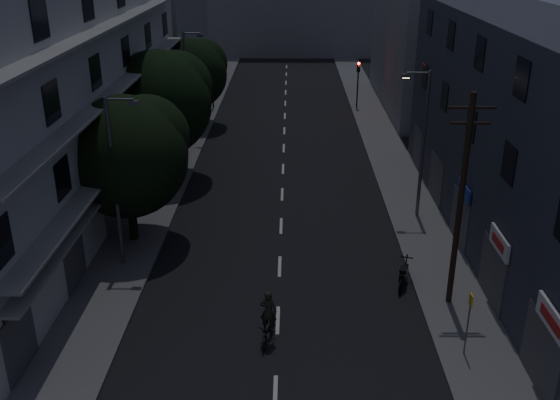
{
  "coord_description": "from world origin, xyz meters",
  "views": [
    {
      "loc": [
        0.44,
        -15.01,
        14.41
      ],
      "look_at": [
        0.0,
        12.0,
        3.0
      ],
      "focal_mm": 40.0,
      "sensor_mm": 36.0,
      "label": 1
    }
  ],
  "objects_px": {
    "utility_pole": "(461,199)",
    "motorcycle": "(403,276)",
    "bus_stop_sign": "(469,313)",
    "cyclist": "(268,325)"
  },
  "relations": [
    {
      "from": "bus_stop_sign",
      "to": "motorcycle",
      "type": "relative_size",
      "value": 1.32
    },
    {
      "from": "utility_pole",
      "to": "cyclist",
      "type": "xyz_separation_m",
      "value": [
        -7.56,
        -2.79,
        -4.11
      ]
    },
    {
      "from": "utility_pole",
      "to": "bus_stop_sign",
      "type": "bearing_deg",
      "value": -94.24
    },
    {
      "from": "utility_pole",
      "to": "motorcycle",
      "type": "xyz_separation_m",
      "value": [
        -1.69,
        1.48,
        -4.36
      ]
    },
    {
      "from": "bus_stop_sign",
      "to": "motorcycle",
      "type": "height_order",
      "value": "bus_stop_sign"
    },
    {
      "from": "motorcycle",
      "to": "cyclist",
      "type": "height_order",
      "value": "cyclist"
    },
    {
      "from": "utility_pole",
      "to": "motorcycle",
      "type": "distance_m",
      "value": 4.91
    },
    {
      "from": "motorcycle",
      "to": "bus_stop_sign",
      "type": "bearing_deg",
      "value": -56.05
    },
    {
      "from": "cyclist",
      "to": "motorcycle",
      "type": "bearing_deg",
      "value": 48.0
    },
    {
      "from": "cyclist",
      "to": "bus_stop_sign",
      "type": "bearing_deg",
      "value": 5.57
    }
  ]
}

